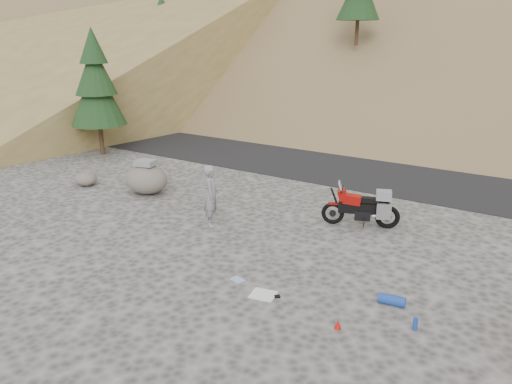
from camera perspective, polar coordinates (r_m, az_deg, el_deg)
ground at (r=11.49m, az=2.09°, el=-7.26°), size 140.00×140.00×0.00m
road at (r=19.33m, az=15.98°, el=2.64°), size 120.00×7.00×0.05m
conifer_verge at (r=21.21m, az=-17.83°, el=11.77°), size 2.20×2.20×5.04m
motorcycle at (r=13.24m, az=12.27°, el=-1.77°), size 1.93×1.00×1.20m
man at (r=13.26m, az=-5.01°, el=-3.74°), size 0.63×0.71×1.63m
boulder at (r=15.97m, az=-12.41°, el=1.50°), size 1.40×1.19×1.08m
small_rock at (r=17.37m, az=-18.88°, el=1.42°), size 0.94×0.90×0.45m
gear_white_cloth at (r=9.90m, az=0.83°, el=-11.65°), size 0.56×0.51×0.02m
gear_blue_mat at (r=9.87m, az=15.28°, el=-11.82°), size 0.51×0.26×0.20m
gear_bottle at (r=9.25m, az=17.74°, el=-14.16°), size 0.11×0.11×0.23m
gear_funnel at (r=8.99m, az=9.34°, el=-14.70°), size 0.16×0.16×0.16m
gear_glove_b at (r=9.82m, az=2.44°, el=-11.84°), size 0.13×0.13×0.04m
gear_blue_cloth at (r=10.45m, az=-2.13°, el=-9.96°), size 0.32×0.27×0.01m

